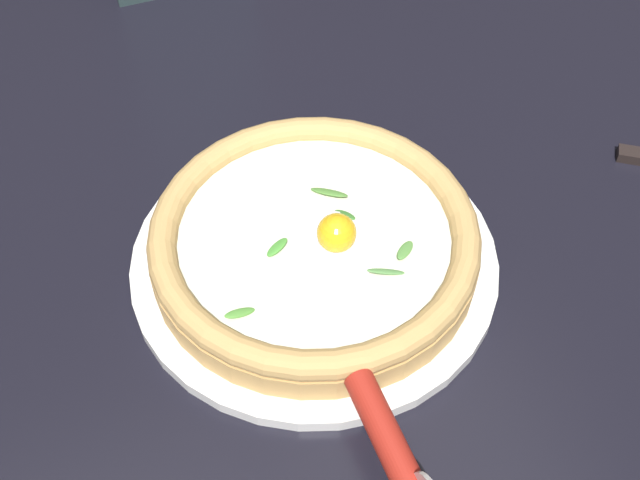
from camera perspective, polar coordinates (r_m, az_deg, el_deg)
name	(u,v)px	position (r m, az deg, el deg)	size (l,w,h in m)	color
ground_plane	(325,300)	(0.69, 0.34, -4.28)	(2.40, 2.40, 0.03)	black
pizza_plate	(320,259)	(0.69, 0.00, -1.38)	(0.31, 0.31, 0.01)	white
pizza	(320,239)	(0.67, 0.02, 0.06)	(0.27, 0.27, 0.06)	tan
pizza_cutter	(399,463)	(0.56, 5.59, -15.37)	(0.16, 0.03, 0.08)	silver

